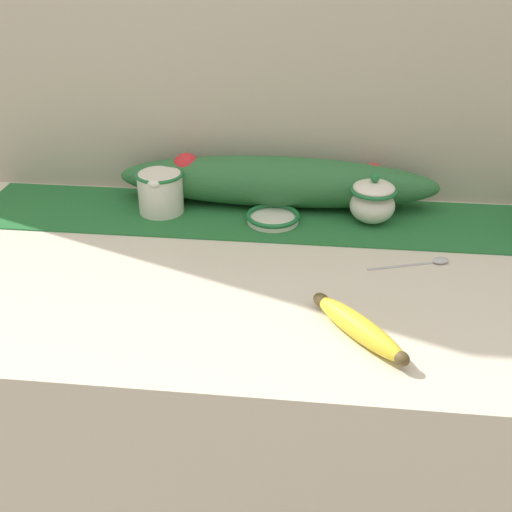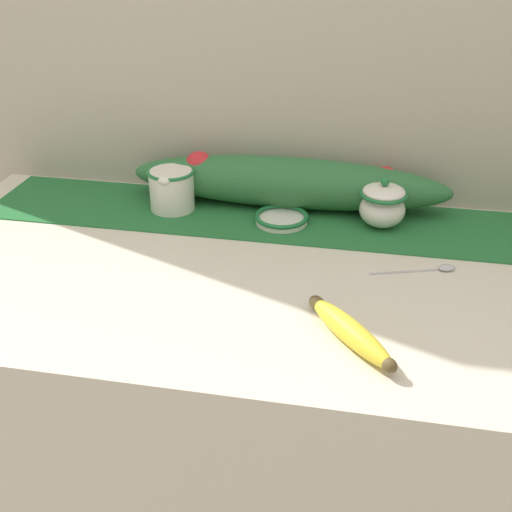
% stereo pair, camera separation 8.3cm
% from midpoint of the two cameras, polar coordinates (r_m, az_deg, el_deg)
% --- Properties ---
extents(countertop, '(1.51, 0.75, 0.91)m').
position_cam_midpoint_polar(countertop, '(1.55, -1.02, -15.97)').
color(countertop, beige).
rests_on(countertop, ground_plane).
extents(back_wall, '(2.31, 0.04, 2.40)m').
position_cam_midpoint_polar(back_wall, '(1.53, 0.68, 15.73)').
color(back_wall, '#B7AD99').
rests_on(back_wall, ground_plane).
extents(table_runner, '(1.39, 0.25, 0.00)m').
position_cam_midpoint_polar(table_runner, '(1.48, 0.00, 3.44)').
color(table_runner, '#236B33').
rests_on(table_runner, countertop).
extents(cream_pitcher, '(0.11, 0.13, 0.10)m').
position_cam_midpoint_polar(cream_pitcher, '(1.51, -10.05, 5.72)').
color(cream_pitcher, white).
rests_on(cream_pitcher, countertop).
extents(sugar_bowl, '(0.10, 0.10, 0.12)m').
position_cam_midpoint_polar(sugar_bowl, '(1.45, 8.73, 4.86)').
color(sugar_bowl, white).
rests_on(sugar_bowl, countertop).
extents(small_dish, '(0.12, 0.12, 0.02)m').
position_cam_midpoint_polar(small_dish, '(1.45, 0.05, 3.40)').
color(small_dish, white).
rests_on(small_dish, countertop).
extents(banana, '(0.17, 0.19, 0.04)m').
position_cam_midpoint_polar(banana, '(1.08, 6.89, -6.33)').
color(banana, yellow).
rests_on(banana, countertop).
extents(spoon, '(0.17, 0.07, 0.01)m').
position_cam_midpoint_polar(spoon, '(1.33, 13.80, -0.51)').
color(spoon, '#B7B7BC').
rests_on(spoon, countertop).
extents(poinsettia_garland, '(0.76, 0.13, 0.12)m').
position_cam_midpoint_polar(poinsettia_garland, '(1.52, 0.16, 6.64)').
color(poinsettia_garland, '#2D6B38').
rests_on(poinsettia_garland, countertop).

